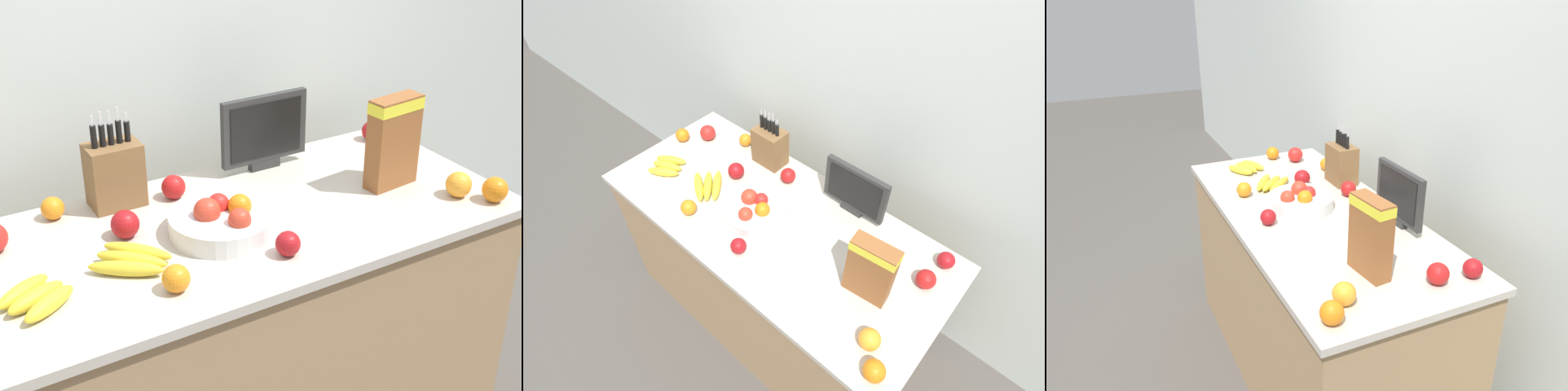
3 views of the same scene
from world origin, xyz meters
The scene contains 20 objects.
ground_plane centered at (0.00, 0.00, 0.00)m, with size 14.00×14.00×0.00m, color #514C47.
wall_back centered at (0.00, 0.59, 1.30)m, with size 9.00×0.06×2.60m.
counter centered at (0.00, 0.00, 0.45)m, with size 1.65×0.75×0.90m.
knife_block centered at (-0.27, 0.28, 1.00)m, with size 0.16×0.11×0.31m.
small_monitor centered at (0.25, 0.27, 1.03)m, with size 0.31×0.03×0.25m.
cereal_box centered at (0.53, -0.04, 1.06)m, with size 0.18×0.09×0.29m.
fruit_bowl centered at (-0.07, -0.04, 0.93)m, with size 0.30×0.30×0.11m.
banana_bunch_left centered at (-0.36, -0.07, 0.92)m, with size 0.23×0.22×0.04m.
banana_bunch_right centered at (-0.62, -0.12, 0.92)m, with size 0.20×0.20×0.04m.
apple_leftmost centered at (-0.65, 0.19, 0.94)m, with size 0.08×0.08×0.08m, color red.
apple_rightmost centered at (-0.32, 0.08, 0.94)m, with size 0.08×0.08×0.08m, color #A31419.
apple_front centered at (0.71, 0.28, 0.93)m, with size 0.07×0.07×0.07m, color #A31419.
apple_by_knife_block centered at (-0.10, 0.23, 0.93)m, with size 0.07×0.07×0.07m, color red.
apple_rear centered at (0.02, -0.23, 0.93)m, with size 0.07×0.07×0.07m, color #A31419.
apple_near_bananas centered at (0.69, 0.14, 0.94)m, with size 0.08×0.08×0.08m, color red.
orange_front_center centered at (-0.30, -0.23, 0.93)m, with size 0.07×0.07×0.07m, color orange.
orange_near_bowl centered at (-0.74, 0.08, 0.93)m, with size 0.07×0.07×0.07m, color orange.
orange_by_cereal centered at (0.73, -0.29, 0.94)m, with size 0.08×0.08×0.08m, color orange.
orange_front_right centered at (-0.46, 0.28, 0.93)m, with size 0.07×0.07×0.07m, color orange.
orange_mid_left centered at (0.66, -0.21, 0.94)m, with size 0.08×0.08×0.08m, color orange.
Camera 2 is at (0.84, -0.86, 2.31)m, focal length 28.00 mm.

